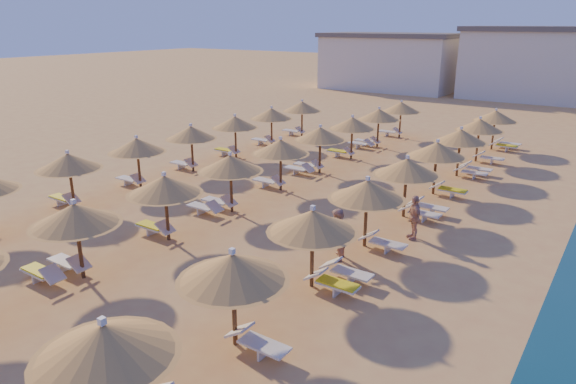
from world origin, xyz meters
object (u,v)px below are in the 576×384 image
Objects in this scene: parasol_row_east at (367,191)px; beachgoer_b at (337,235)px; beachgoer_c at (414,217)px; parasol_row_west at (230,164)px.

beachgoer_b is at bearing -100.77° from parasol_row_east.
parasol_row_east is at bearing 150.98° from beachgoer_b.
parasol_row_east is 21.47× the size of beachgoer_b.
beachgoer_b is 1.07× the size of beachgoer_c.
parasol_row_west is 6.23m from beachgoer_b.
parasol_row_east is 22.96× the size of beachgoer_c.
parasol_row_east is at bearing 0.00° from parasol_row_west.
parasol_row_east reaches higher than beachgoer_b.
beachgoer_b is at bearing -65.79° from beachgoer_c.
parasol_row_east is 1.00× the size of parasol_row_west.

